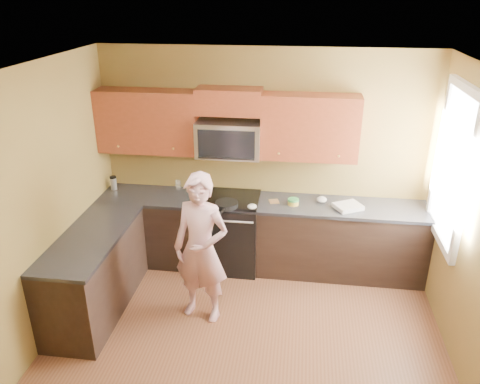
% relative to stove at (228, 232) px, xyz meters
% --- Properties ---
extents(floor, '(4.00, 4.00, 0.00)m').
position_rel_stove_xyz_m(floor, '(0.40, -1.68, -0.47)').
color(floor, brown).
rests_on(floor, ground).
extents(ceiling, '(4.00, 4.00, 0.00)m').
position_rel_stove_xyz_m(ceiling, '(0.40, -1.68, 2.23)').
color(ceiling, white).
rests_on(ceiling, ground).
extents(wall_back, '(4.00, 0.00, 4.00)m').
position_rel_stove_xyz_m(wall_back, '(0.40, 0.32, 0.88)').
color(wall_back, brown).
rests_on(wall_back, ground).
extents(wall_left, '(0.00, 4.00, 4.00)m').
position_rel_stove_xyz_m(wall_left, '(-1.60, -1.68, 0.88)').
color(wall_left, brown).
rests_on(wall_left, ground).
extents(cabinet_back_run, '(4.00, 0.60, 0.88)m').
position_rel_stove_xyz_m(cabinet_back_run, '(0.40, 0.02, -0.03)').
color(cabinet_back_run, black).
rests_on(cabinet_back_run, floor).
extents(cabinet_left_run, '(0.60, 1.60, 0.88)m').
position_rel_stove_xyz_m(cabinet_left_run, '(-1.30, -1.08, -0.03)').
color(cabinet_left_run, black).
rests_on(cabinet_left_run, floor).
extents(countertop_back, '(4.00, 0.62, 0.04)m').
position_rel_stove_xyz_m(countertop_back, '(0.40, 0.01, 0.43)').
color(countertop_back, black).
rests_on(countertop_back, cabinet_back_run).
extents(countertop_left, '(0.62, 1.60, 0.04)m').
position_rel_stove_xyz_m(countertop_left, '(-1.29, -1.08, 0.43)').
color(countertop_left, black).
rests_on(countertop_left, cabinet_left_run).
extents(stove, '(0.76, 0.65, 0.95)m').
position_rel_stove_xyz_m(stove, '(0.00, 0.00, 0.00)').
color(stove, black).
rests_on(stove, floor).
extents(microwave, '(0.76, 0.40, 0.42)m').
position_rel_stove_xyz_m(microwave, '(0.00, 0.12, 0.97)').
color(microwave, silver).
rests_on(microwave, wall_back).
extents(upper_cab_left, '(1.22, 0.33, 0.75)m').
position_rel_stove_xyz_m(upper_cab_left, '(-0.99, 0.16, 0.97)').
color(upper_cab_left, maroon).
rests_on(upper_cab_left, wall_back).
extents(upper_cab_right, '(1.12, 0.33, 0.75)m').
position_rel_stove_xyz_m(upper_cab_right, '(0.94, 0.16, 0.97)').
color(upper_cab_right, maroon).
rests_on(upper_cab_right, wall_back).
extents(upper_cab_over_mw, '(0.76, 0.33, 0.30)m').
position_rel_stove_xyz_m(upper_cab_over_mw, '(0.00, 0.16, 1.62)').
color(upper_cab_over_mw, maroon).
rests_on(upper_cab_over_mw, wall_back).
extents(window, '(0.06, 1.06, 1.66)m').
position_rel_stove_xyz_m(window, '(2.38, -0.48, 1.17)').
color(window, white).
rests_on(window, wall_right).
extents(woman, '(0.68, 0.52, 1.65)m').
position_rel_stove_xyz_m(woman, '(-0.12, -1.04, 0.35)').
color(woman, '#CF6780').
rests_on(woman, floor).
extents(frying_pan, '(0.31, 0.49, 0.06)m').
position_rel_stove_xyz_m(frying_pan, '(0.03, -0.26, 0.47)').
color(frying_pan, black).
rests_on(frying_pan, stove).
extents(butter_tub, '(0.15, 0.15, 0.10)m').
position_rel_stove_xyz_m(butter_tub, '(0.80, -0.03, 0.45)').
color(butter_tub, gold).
rests_on(butter_tub, countertop_back).
extents(toast_slice, '(0.14, 0.14, 0.01)m').
position_rel_stove_xyz_m(toast_slice, '(0.56, 0.01, 0.45)').
color(toast_slice, '#B27F47').
rests_on(toast_slice, countertop_back).
extents(napkin_a, '(0.11, 0.12, 0.06)m').
position_rel_stove_xyz_m(napkin_a, '(0.32, -0.22, 0.48)').
color(napkin_a, silver).
rests_on(napkin_a, countertop_back).
extents(napkin_b, '(0.15, 0.16, 0.07)m').
position_rel_stove_xyz_m(napkin_b, '(1.13, 0.09, 0.48)').
color(napkin_b, silver).
rests_on(napkin_b, countertop_back).
extents(dish_towel, '(0.38, 0.36, 0.05)m').
position_rel_stove_xyz_m(dish_towel, '(1.44, -0.05, 0.47)').
color(dish_towel, silver).
rests_on(dish_towel, countertop_back).
extents(travel_mug, '(0.09, 0.09, 0.18)m').
position_rel_stove_xyz_m(travel_mug, '(-1.50, 0.12, 0.44)').
color(travel_mug, silver).
rests_on(travel_mug, countertop_back).
extents(glass_b, '(0.09, 0.09, 0.12)m').
position_rel_stove_xyz_m(glass_b, '(-0.54, 0.19, 0.51)').
color(glass_b, silver).
rests_on(glass_b, countertop_back).
extents(glass_c, '(0.07, 0.07, 0.12)m').
position_rel_stove_xyz_m(glass_c, '(-0.68, 0.23, 0.51)').
color(glass_c, silver).
rests_on(glass_c, countertop_back).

